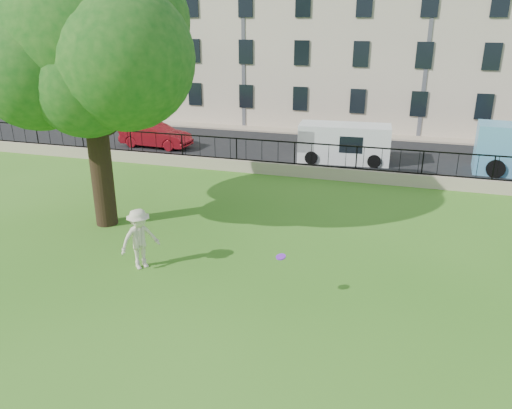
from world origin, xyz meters
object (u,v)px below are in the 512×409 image
(man, at_px, (140,239))
(red_sedan, at_px, (156,135))
(tree, at_px, (84,37))
(frisbee, at_px, (281,257))
(white_van, at_px, (344,143))

(man, xyz_separation_m, red_sedan, (-6.80, 14.28, -0.26))
(tree, relative_size, frisbee, 37.65)
(tree, distance_m, red_sedan, 13.39)
(frisbee, height_order, white_van, white_van)
(man, bearing_deg, tree, 85.18)
(frisbee, height_order, red_sedan, red_sedan)
(white_van, bearing_deg, red_sedan, 176.10)
(tree, xyz_separation_m, man, (3.16, -2.91, -5.79))
(white_van, bearing_deg, frisbee, -93.33)
(frisbee, relative_size, red_sedan, 0.06)
(man, height_order, white_van, white_van)
(red_sedan, bearing_deg, white_van, -86.41)
(tree, height_order, frisbee, tree)
(man, bearing_deg, frisbee, -60.94)
(man, distance_m, red_sedan, 15.82)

